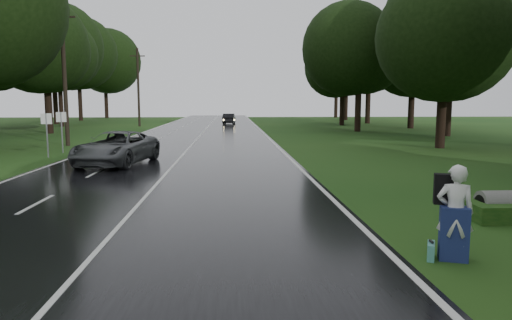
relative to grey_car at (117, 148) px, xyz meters
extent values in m
plane|color=#214414|center=(2.75, -10.69, -0.82)|extent=(160.00, 160.00, 0.00)
cube|color=black|center=(2.75, 9.31, -0.80)|extent=(12.00, 140.00, 0.04)
cube|color=silver|center=(2.75, 9.31, -0.78)|extent=(0.12, 140.00, 0.01)
imported|color=#55585B|center=(0.00, 0.00, 0.00)|extent=(3.60, 6.02, 1.56)
imported|color=black|center=(5.25, 39.84, -0.09)|extent=(1.78, 4.32, 1.39)
imported|color=silver|center=(9.68, -13.90, 0.10)|extent=(0.78, 0.64, 1.85)
cube|color=navy|center=(9.68, -13.90, -0.30)|extent=(0.60, 0.49, 1.04)
cube|color=black|center=(9.59, -13.65, 0.51)|extent=(0.47, 0.35, 0.59)
cube|color=teal|center=(9.28, -13.83, -0.66)|extent=(0.30, 0.46, 0.32)
cylinder|color=slate|center=(12.62, -10.82, -0.82)|extent=(1.44, 0.72, 0.72)
camera|label=1|loc=(5.44, -22.20, 2.19)|focal=32.32mm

